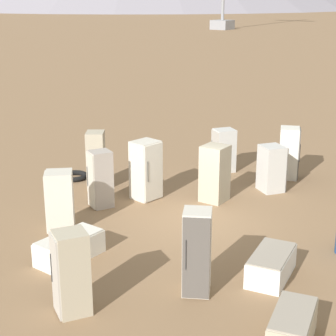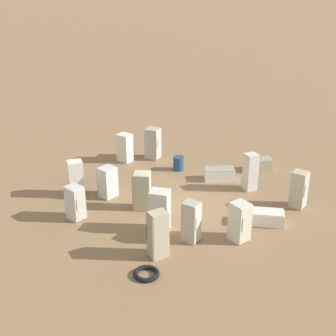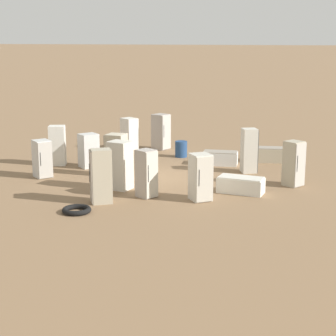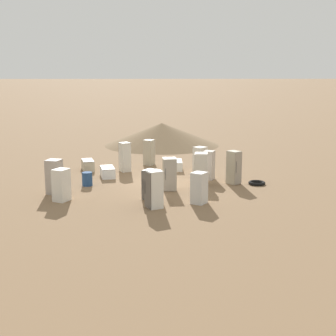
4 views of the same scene
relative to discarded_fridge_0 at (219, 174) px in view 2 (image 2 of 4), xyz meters
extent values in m
plane|color=#846647|center=(-3.19, 1.75, -0.31)|extent=(1000.00, 1000.00, 0.00)
cube|color=white|center=(0.00, 0.00, -0.02)|extent=(1.08, 1.69, 0.58)
cube|color=gray|center=(0.00, 0.00, 0.29)|extent=(1.04, 1.62, 0.04)
cube|color=beige|center=(-1.00, -1.55, 0.64)|extent=(0.81, 0.81, 1.90)
cube|color=#56514C|center=(-0.84, -1.83, 0.64)|extent=(0.51, 0.32, 1.82)
cylinder|color=#2D2D2D|center=(-1.01, -1.96, 0.74)|extent=(0.02, 0.02, 0.66)
cube|color=beige|center=(-5.80, -0.97, 0.53)|extent=(0.96, 0.96, 1.67)
cube|color=beige|center=(-6.07, -1.22, 0.53)|extent=(0.47, 0.49, 1.60)
cylinder|color=#2D2D2D|center=(-6.25, -1.08, 0.61)|extent=(0.02, 0.02, 0.58)
cube|color=#B2A88E|center=(-3.65, 3.42, 0.58)|extent=(0.75, 0.77, 1.77)
cube|color=gray|center=(-3.67, 3.82, 0.58)|extent=(0.70, 0.07, 1.70)
cylinder|color=#2D2D2D|center=(-3.42, 3.86, 0.67)|extent=(0.02, 0.02, 0.62)
cube|color=silver|center=(-4.35, -2.07, -0.02)|extent=(0.81, 1.71, 0.57)
cube|color=silver|center=(-4.35, -2.07, 0.28)|extent=(0.78, 1.64, 0.04)
cube|color=#B2A88E|center=(-2.56, -3.69, 0.57)|extent=(0.84, 0.85, 1.76)
cube|color=#BCB7AD|center=(-2.73, -3.98, 0.57)|extent=(0.53, 0.33, 1.69)
cylinder|color=#2D2D2D|center=(-2.93, -3.90, 0.66)|extent=(0.02, 0.02, 0.62)
cube|color=silver|center=(-2.67, 5.30, 0.45)|extent=(1.00, 0.98, 1.51)
cube|color=#56514C|center=(-2.47, 5.60, 0.45)|extent=(0.63, 0.44, 1.45)
cylinder|color=#2D2D2D|center=(-2.23, 5.48, 0.52)|extent=(0.02, 0.02, 0.53)
cube|color=silver|center=(1.81, 5.44, 0.51)|extent=(0.90, 0.95, 1.62)
cube|color=#BCB7AD|center=(2.11, 5.29, 0.51)|extent=(0.36, 0.66, 1.56)
cylinder|color=#2D2D2D|center=(2.02, 5.04, 0.59)|extent=(0.02, 0.02, 0.57)
cube|color=#B2A88E|center=(-7.40, 2.12, 0.65)|extent=(0.86, 0.89, 1.91)
cube|color=gray|center=(-7.62, 2.41, 0.65)|extent=(0.46, 0.35, 1.83)
cylinder|color=#2D2D2D|center=(-7.48, 2.55, 0.74)|extent=(0.02, 0.02, 0.67)
cube|color=beige|center=(-5.51, 2.34, 0.62)|extent=(0.78, 0.87, 1.85)
cube|color=beige|center=(-5.15, 2.29, 0.62)|extent=(0.14, 0.76, 1.78)
cylinder|color=#2D2D2D|center=(-5.15, 2.02, 0.71)|extent=(0.02, 0.02, 0.65)
cube|color=#B2A88E|center=(1.47, -2.10, 0.02)|extent=(1.04, 1.58, 0.65)
cube|color=gray|center=(1.47, -2.10, 0.36)|extent=(1.00, 1.52, 0.04)
cube|color=silver|center=(-2.78, 6.84, 0.59)|extent=(0.87, 0.91, 1.80)
cube|color=#56514C|center=(-2.47, 6.98, 0.59)|extent=(0.32, 0.63, 1.73)
cylinder|color=#2D2D2D|center=(-2.34, 6.77, 0.68)|extent=(0.02, 0.02, 0.63)
cube|color=silver|center=(-4.97, 6.19, 0.47)|extent=(0.91, 0.92, 1.55)
cube|color=#BCB7AD|center=(-5.18, 5.89, 0.47)|extent=(0.52, 0.37, 1.49)
cylinder|color=#2D2D2D|center=(-5.38, 5.99, 0.55)|extent=(0.02, 0.02, 0.54)
cube|color=#A89E93|center=(-6.13, 0.98, 0.56)|extent=(0.77, 0.79, 1.74)
cube|color=beige|center=(-6.27, 0.69, 0.56)|extent=(0.51, 0.27, 1.67)
cylinder|color=#2D2D2D|center=(-6.46, 0.75, 0.65)|extent=(0.02, 0.02, 0.61)
cube|color=#A89E93|center=(2.45, 3.94, 0.60)|extent=(0.89, 0.90, 1.82)
cube|color=#BCB7AD|center=(2.35, 3.57, 0.60)|extent=(0.67, 0.23, 1.75)
cylinder|color=#2D2D2D|center=(2.10, 3.61, 0.69)|extent=(0.02, 0.02, 0.64)
torus|color=black|center=(-8.72, 2.36, -0.22)|extent=(0.97, 0.97, 0.17)
cylinder|color=navy|center=(0.96, 2.26, 0.08)|extent=(0.58, 0.58, 0.77)
camera|label=1|loc=(4.92, -10.61, 5.92)|focal=60.00mm
camera|label=2|loc=(-22.53, -0.25, 10.07)|focal=50.00mm
camera|label=3|loc=(-24.11, -6.98, 5.30)|focal=60.00mm
camera|label=4|loc=(-2.52, 28.21, 5.96)|focal=50.00mm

